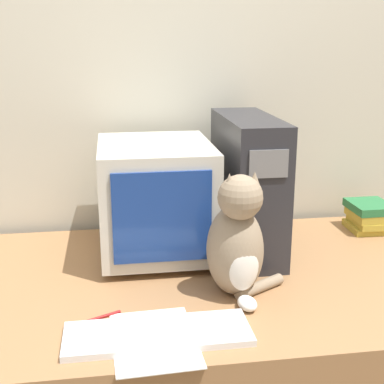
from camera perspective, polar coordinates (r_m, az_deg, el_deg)
The scene contains 9 objects.
wall_back at distance 2.14m, azimuth -0.55°, elevation 11.00°, with size 7.00×0.05×2.50m.
desk at distance 1.92m, azimuth 1.99°, elevation -18.41°, with size 1.72×0.98×0.71m.
crt_monitor at distance 1.85m, azimuth -3.88°, elevation -0.59°, with size 0.38×0.47×0.39m.
computer_tower at distance 1.88m, azimuth 5.93°, elevation 0.76°, with size 0.17×0.49×0.48m.
keyboard at distance 1.41m, azimuth -3.66°, elevation -14.84°, with size 0.48×0.16×0.02m.
cat at distance 1.56m, azimuth 4.81°, elevation -5.40°, with size 0.26×0.25×0.38m.
book_stack at distance 2.22m, azimuth 18.35°, elevation -2.44°, with size 0.16×0.18×0.11m.
pen at distance 1.51m, azimuth -10.21°, elevation -13.16°, with size 0.14×0.07×0.01m.
paper_sheet at distance 1.41m, azimuth -4.07°, elevation -15.41°, with size 0.22×0.31×0.00m.
Camera 1 is at (-0.30, -1.06, 1.44)m, focal length 50.00 mm.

